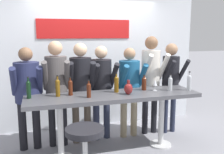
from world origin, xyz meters
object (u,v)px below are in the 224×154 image
(wine_bottle_0, at_px, (170,83))
(decorative_vase, at_px, (128,89))
(person_far_right, at_px, (171,77))
(wine_bottle_6, at_px, (29,89))
(person_center_right, at_px, (129,83))
(wine_bottle_2, at_px, (89,89))
(wine_bottle_3, at_px, (58,87))
(person_center_left, at_px, (81,82))
(bar_stool, at_px, (85,149))
(wine_bottle_4, at_px, (189,82))
(wine_bottle_7, at_px, (144,83))
(wine_bottle_1, at_px, (70,87))
(wine_bottle_5, at_px, (116,83))
(person_center, at_px, (101,83))
(person_right, at_px, (151,74))
(wine_glass_0, at_px, (155,83))
(person_left, at_px, (56,82))
(person_far_left, at_px, (27,88))
(tasting_table, at_px, (114,102))

(wine_bottle_0, distance_m, decorative_vase, 0.75)
(person_far_right, height_order, wine_bottle_6, person_far_right)
(person_center_right, xyz_separation_m, wine_bottle_2, (-0.85, -0.59, 0.06))
(person_center_right, bearing_deg, wine_bottle_3, -165.30)
(person_center_left, relative_size, wine_bottle_2, 6.63)
(bar_stool, xyz_separation_m, person_center_left, (0.19, 1.34, 0.53))
(wine_bottle_4, bearing_deg, person_center_right, 143.52)
(person_center_right, relative_size, wine_bottle_7, 6.37)
(wine_bottle_6, distance_m, decorative_vase, 1.46)
(wine_bottle_1, xyz_separation_m, decorative_vase, (0.85, -0.19, -0.04))
(wine_bottle_5, bearing_deg, wine_bottle_3, -179.53)
(person_center, xyz_separation_m, wine_bottle_5, (0.13, -0.43, 0.06))
(person_right, xyz_separation_m, wine_glass_0, (-0.16, -0.50, -0.07))
(wine_bottle_2, distance_m, wine_glass_0, 1.12)
(person_center, relative_size, wine_bottle_2, 6.42)
(wine_bottle_4, height_order, wine_glass_0, wine_bottle_4)
(person_right, height_order, wine_bottle_0, person_right)
(person_far_right, distance_m, wine_bottle_4, 0.56)
(bar_stool, distance_m, person_center, 1.58)
(person_left, distance_m, wine_bottle_6, 0.56)
(wine_bottle_6, bearing_deg, wine_bottle_2, -13.09)
(wine_bottle_1, height_order, wine_bottle_7, wine_bottle_1)
(person_center_right, xyz_separation_m, wine_bottle_5, (-0.37, -0.39, 0.09))
(person_left, distance_m, person_center_left, 0.40)
(person_center_right, distance_m, wine_bottle_2, 1.04)
(wine_bottle_7, bearing_deg, person_center_right, 106.77)
(wine_bottle_0, distance_m, wine_bottle_2, 1.37)
(wine_bottle_7, bearing_deg, person_far_left, 169.21)
(bar_stool, relative_size, wine_bottle_6, 2.47)
(wine_bottle_4, bearing_deg, person_far_left, 167.24)
(wine_bottle_5, xyz_separation_m, wine_glass_0, (0.63, -0.08, -0.02))
(wine_bottle_4, height_order, wine_bottle_7, wine_bottle_4)
(wine_bottle_5, bearing_deg, person_right, 27.96)
(person_far_left, height_order, wine_bottle_1, person_far_left)
(person_left, bearing_deg, bar_stool, -77.20)
(person_center, bearing_deg, wine_glass_0, -38.92)
(person_center_right, bearing_deg, person_left, 178.64)
(person_center, distance_m, wine_bottle_4, 1.46)
(wine_bottle_2, height_order, wine_bottle_3, wine_bottle_3)
(tasting_table, relative_size, wine_bottle_3, 8.37)
(person_right, xyz_separation_m, person_far_right, (0.37, -0.07, -0.08))
(wine_bottle_6, bearing_deg, wine_bottle_5, 0.41)
(person_far_right, relative_size, wine_glass_0, 9.50)
(person_right, bearing_deg, person_left, -178.88)
(wine_bottle_0, height_order, wine_bottle_4, wine_bottle_4)
(wine_bottle_4, bearing_deg, person_right, 121.58)
(tasting_table, height_order, person_far_left, person_far_left)
(wine_bottle_1, xyz_separation_m, wine_bottle_5, (0.72, -0.01, 0.01))
(wine_bottle_3, height_order, wine_bottle_6, wine_bottle_3)
(person_center, bearing_deg, person_center_left, -177.79)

